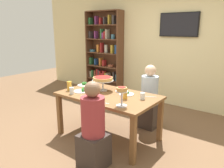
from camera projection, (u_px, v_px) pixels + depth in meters
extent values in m
plane|color=brown|center=(108.00, 136.00, 3.65)|extent=(12.00, 12.00, 0.00)
cube|color=beige|center=(167.00, 44.00, 4.99)|extent=(8.00, 0.12, 2.80)
cube|color=brown|center=(108.00, 96.00, 3.47)|extent=(1.58, 0.93, 0.04)
cube|color=brown|center=(60.00, 114.00, 3.67)|extent=(0.07, 0.07, 0.70)
cube|color=brown|center=(133.00, 140.00, 2.82)|extent=(0.07, 0.07, 0.70)
cube|color=brown|center=(92.00, 102.00, 4.30)|extent=(0.07, 0.07, 0.70)
cube|color=brown|center=(160.00, 120.00, 3.44)|extent=(0.07, 0.07, 0.70)
cube|color=brown|center=(90.00, 52.00, 6.21)|extent=(0.03, 0.30, 2.20)
cube|color=brown|center=(120.00, 55.00, 5.58)|extent=(0.03, 0.30, 2.20)
cube|color=brown|center=(107.00, 53.00, 6.01)|extent=(1.10, 0.02, 2.20)
cube|color=brown|center=(104.00, 92.00, 6.17)|extent=(1.04, 0.28, 0.02)
cube|color=brown|center=(104.00, 79.00, 6.08)|extent=(1.04, 0.28, 0.02)
cube|color=brown|center=(104.00, 66.00, 5.98)|extent=(1.04, 0.28, 0.02)
cube|color=brown|center=(104.00, 53.00, 5.89)|extent=(1.04, 0.28, 0.02)
cube|color=brown|center=(104.00, 39.00, 5.80)|extent=(1.04, 0.28, 0.02)
cube|color=brown|center=(104.00, 25.00, 5.71)|extent=(1.04, 0.28, 0.02)
cube|color=brown|center=(104.00, 11.00, 5.62)|extent=(1.04, 0.28, 0.02)
cube|color=#B2A88E|center=(92.00, 74.00, 6.33)|extent=(0.06, 0.13, 0.17)
cube|color=#2D6B38|center=(93.00, 73.00, 6.29)|extent=(0.05, 0.12, 0.21)
cylinder|color=brown|center=(95.00, 74.00, 6.25)|extent=(0.07, 0.07, 0.19)
cube|color=maroon|center=(98.00, 73.00, 6.17)|extent=(0.05, 0.13, 0.25)
cube|color=#3D3838|center=(100.00, 74.00, 6.14)|extent=(0.04, 0.13, 0.23)
cube|color=maroon|center=(101.00, 74.00, 6.12)|extent=(0.04, 0.13, 0.22)
cube|color=maroon|center=(102.00, 76.00, 6.09)|extent=(0.06, 0.11, 0.16)
cube|color=maroon|center=(104.00, 75.00, 6.04)|extent=(0.06, 0.13, 0.23)
cube|color=#B7932D|center=(106.00, 76.00, 6.01)|extent=(0.06, 0.11, 0.18)
cube|color=#B2A88E|center=(108.00, 76.00, 5.97)|extent=(0.07, 0.13, 0.18)
cylinder|color=brown|center=(111.00, 79.00, 5.93)|extent=(0.12, 0.12, 0.04)
cube|color=#3D3838|center=(115.00, 76.00, 5.83)|extent=(0.04, 0.13, 0.24)
cylinder|color=#3D7084|center=(117.00, 78.00, 5.80)|extent=(0.09, 0.09, 0.17)
cube|color=#2D6B38|center=(91.00, 61.00, 6.23)|extent=(0.06, 0.13, 0.20)
cube|color=navy|center=(96.00, 62.00, 6.13)|extent=(0.04, 0.13, 0.18)
cube|color=orange|center=(101.00, 62.00, 6.02)|extent=(0.04, 0.13, 0.21)
cube|color=maroon|center=(104.00, 63.00, 5.96)|extent=(0.06, 0.13, 0.16)
cylinder|color=brown|center=(111.00, 66.00, 5.84)|extent=(0.16, 0.16, 0.06)
cylinder|color=#3D7084|center=(93.00, 50.00, 6.13)|extent=(0.17, 0.17, 0.06)
cube|color=orange|center=(99.00, 48.00, 5.97)|extent=(0.06, 0.13, 0.20)
cube|color=maroon|center=(102.00, 48.00, 5.90)|extent=(0.05, 0.11, 0.26)
cylinder|color=beige|center=(106.00, 49.00, 5.82)|extent=(0.09, 0.09, 0.21)
cube|color=#B7932D|center=(113.00, 49.00, 5.69)|extent=(0.07, 0.13, 0.22)
cube|color=navy|center=(117.00, 49.00, 5.61)|extent=(0.06, 0.13, 0.22)
cube|color=#3D3838|center=(91.00, 35.00, 6.05)|extent=(0.06, 0.13, 0.19)
cube|color=#7A3370|center=(96.00, 35.00, 5.94)|extent=(0.05, 0.13, 0.20)
cube|color=#2D6B38|center=(102.00, 34.00, 5.80)|extent=(0.05, 0.13, 0.26)
cube|color=#7A3370|center=(104.00, 36.00, 5.78)|extent=(0.05, 0.13, 0.16)
cube|color=maroon|center=(106.00, 35.00, 5.74)|extent=(0.06, 0.13, 0.19)
cube|color=#B2A88E|center=(107.00, 34.00, 5.70)|extent=(0.05, 0.13, 0.25)
cylinder|color=#3D7084|center=(113.00, 37.00, 5.61)|extent=(0.10, 0.10, 0.12)
cube|color=#2D6B38|center=(91.00, 21.00, 5.96)|extent=(0.07, 0.12, 0.18)
cube|color=#7A3370|center=(97.00, 20.00, 5.83)|extent=(0.04, 0.13, 0.22)
cube|color=maroon|center=(101.00, 21.00, 5.74)|extent=(0.05, 0.13, 0.17)
cube|color=#3D3838|center=(105.00, 21.00, 5.66)|extent=(0.04, 0.13, 0.19)
cube|color=#B7932D|center=(110.00, 20.00, 5.56)|extent=(0.04, 0.13, 0.23)
cube|color=#3D3838|center=(114.00, 20.00, 5.48)|extent=(0.06, 0.13, 0.22)
cube|color=black|center=(179.00, 25.00, 4.65)|extent=(0.85, 0.05, 0.51)
cube|color=black|center=(178.00, 25.00, 4.63)|extent=(0.81, 0.01, 0.47)
cube|color=#382D28|center=(148.00, 115.00, 3.97)|extent=(0.34, 0.34, 0.45)
cylinder|color=silver|center=(150.00, 90.00, 3.85)|extent=(0.30, 0.30, 0.50)
sphere|color=beige|center=(150.00, 71.00, 3.77)|extent=(0.20, 0.20, 0.20)
cube|color=#382D28|center=(94.00, 150.00, 2.82)|extent=(0.34, 0.34, 0.45)
cylinder|color=#993338|center=(93.00, 116.00, 2.70)|extent=(0.30, 0.30, 0.50)
sphere|color=#846047|center=(92.00, 89.00, 2.61)|extent=(0.20, 0.20, 0.20)
cylinder|color=silver|center=(103.00, 90.00, 3.67)|extent=(0.15, 0.15, 0.01)
cylinder|color=silver|center=(103.00, 85.00, 3.65)|extent=(0.03, 0.03, 0.16)
cylinder|color=silver|center=(103.00, 80.00, 3.63)|extent=(0.36, 0.36, 0.01)
cylinder|color=tan|center=(103.00, 79.00, 3.62)|extent=(0.33, 0.33, 0.05)
cylinder|color=maroon|center=(103.00, 77.00, 3.61)|extent=(0.30, 0.30, 0.00)
cylinder|color=silver|center=(122.00, 106.00, 2.94)|extent=(0.15, 0.15, 0.01)
cylinder|color=silver|center=(122.00, 98.00, 2.91)|extent=(0.03, 0.03, 0.19)
cylinder|color=silver|center=(122.00, 91.00, 2.89)|extent=(0.17, 0.17, 0.01)
cylinder|color=tan|center=(122.00, 89.00, 2.88)|extent=(0.14, 0.14, 0.05)
cylinder|color=maroon|center=(122.00, 87.00, 2.87)|extent=(0.11, 0.11, 0.00)
cylinder|color=white|center=(84.00, 85.00, 3.98)|extent=(0.23, 0.23, 0.01)
sphere|color=#2D7028|center=(83.00, 84.00, 3.97)|extent=(0.05, 0.05, 0.05)
sphere|color=#2D7028|center=(84.00, 83.00, 3.98)|extent=(0.06, 0.06, 0.06)
sphere|color=#2D7028|center=(86.00, 83.00, 3.97)|extent=(0.05, 0.05, 0.05)
cylinder|color=white|center=(126.00, 94.00, 3.44)|extent=(0.24, 0.24, 0.01)
sphere|color=#2D7028|center=(128.00, 92.00, 3.44)|extent=(0.04, 0.04, 0.04)
sphere|color=#2D7028|center=(126.00, 92.00, 3.46)|extent=(0.05, 0.05, 0.05)
cylinder|color=white|center=(82.00, 91.00, 3.60)|extent=(0.26, 0.26, 0.01)
sphere|color=#2D7028|center=(84.00, 89.00, 3.61)|extent=(0.06, 0.06, 0.06)
sphere|color=#2D7028|center=(83.00, 89.00, 3.63)|extent=(0.04, 0.04, 0.04)
sphere|color=#2D7028|center=(83.00, 90.00, 3.56)|extent=(0.05, 0.05, 0.05)
cylinder|color=gold|center=(69.00, 86.00, 3.66)|extent=(0.08, 0.08, 0.16)
cylinder|color=gold|center=(125.00, 94.00, 3.22)|extent=(0.07, 0.07, 0.16)
cylinder|color=white|center=(143.00, 96.00, 3.21)|extent=(0.07, 0.07, 0.10)
cylinder|color=white|center=(72.00, 91.00, 3.46)|extent=(0.07, 0.07, 0.11)
cylinder|color=white|center=(90.00, 96.00, 3.18)|extent=(0.07, 0.07, 0.11)
cube|color=silver|center=(150.00, 97.00, 3.33)|extent=(0.17, 0.08, 0.00)
cube|color=silver|center=(103.00, 103.00, 3.06)|extent=(0.18, 0.03, 0.00)
cube|color=silver|center=(123.00, 90.00, 3.67)|extent=(0.18, 0.06, 0.00)
cube|color=silver|center=(84.00, 97.00, 3.31)|extent=(0.18, 0.07, 0.00)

